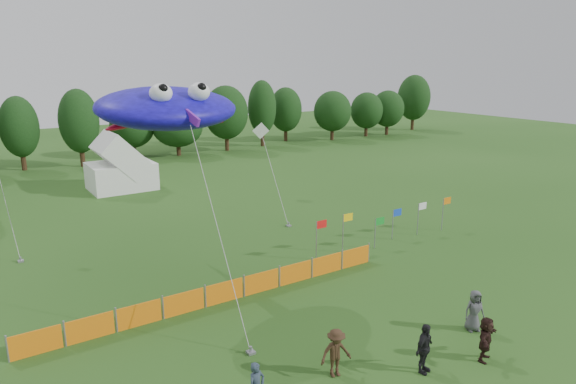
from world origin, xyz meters
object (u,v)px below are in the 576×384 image
tent_right (121,167)px  spectator_d (424,349)px  stingray_kite (166,107)px  spectator_f (486,339)px  spectator_c (336,353)px  spectator_e (474,311)px  barrier_fence (224,292)px

tent_right → spectator_d: bearing=-88.0°
tent_right → stingray_kite: bearing=-99.5°
spectator_f → spectator_d: bearing=138.8°
tent_right → spectator_c: size_ratio=2.98×
spectator_c → spectator_d: 3.19m
spectator_e → stingray_kite: 16.02m
barrier_fence → spectator_f: spectator_f is taller
barrier_fence → stingray_kite: stingray_kite is taller
spectator_f → stingray_kite: stingray_kite is taller
spectator_e → spectator_f: size_ratio=1.02×
barrier_fence → stingray_kite: bearing=116.0°
spectator_d → spectator_e: (4.02, 0.92, -0.06)m
tent_right → spectator_c: (-1.62, -31.82, -1.02)m
spectator_c → spectator_f: (5.29, -2.30, -0.04)m
stingray_kite → spectator_e: bearing=-50.6°
barrier_fence → spectator_c: size_ratio=9.86×
tent_right → spectator_d: (1.16, -33.39, -0.98)m
spectator_d → spectator_c: bearing=134.6°
barrier_fence → spectator_e: spectator_e is taller
tent_right → stingray_kite: size_ratio=0.34×
spectator_d → spectator_e: size_ratio=1.07×
barrier_fence → spectator_c: bearing=-84.6°
tent_right → spectator_d: 33.43m
stingray_kite → spectator_c: bearing=-78.7°
spectator_e → tent_right: bearing=120.7°
spectator_e → spectator_f: bearing=-110.8°
barrier_fence → spectator_f: 11.39m
barrier_fence → spectator_d: 9.62m
barrier_fence → tent_right: bearing=84.6°
barrier_fence → spectator_e: (7.49, -8.04, 0.39)m
tent_right → barrier_fence: tent_right is taller
stingray_kite → tent_right: bearing=80.5°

